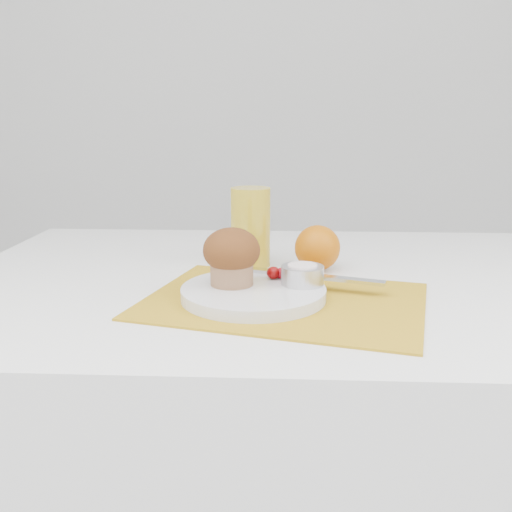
{
  "coord_description": "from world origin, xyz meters",
  "views": [
    {
      "loc": [
        -0.02,
        -0.91,
        1.02
      ],
      "look_at": [
        -0.07,
        -0.01,
        0.8
      ],
      "focal_mm": 40.0,
      "sensor_mm": 36.0,
      "label": 1
    }
  ],
  "objects_px": {
    "table": "(292,466)",
    "plate": "(253,293)",
    "muffin": "(232,255)",
    "orange": "(317,248)",
    "juice_glass": "(251,227)"
  },
  "relations": [
    {
      "from": "orange",
      "to": "juice_glass",
      "type": "xyz_separation_m",
      "value": [
        -0.12,
        0.03,
        0.03
      ]
    },
    {
      "from": "plate",
      "to": "muffin",
      "type": "xyz_separation_m",
      "value": [
        -0.03,
        0.01,
        0.05
      ]
    },
    {
      "from": "plate",
      "to": "orange",
      "type": "relative_size",
      "value": 2.67
    },
    {
      "from": "table",
      "to": "muffin",
      "type": "xyz_separation_m",
      "value": [
        -0.1,
        -0.12,
        0.44
      ]
    },
    {
      "from": "plate",
      "to": "orange",
      "type": "bearing_deg",
      "value": 59.88
    },
    {
      "from": "plate",
      "to": "juice_glass",
      "type": "bearing_deg",
      "value": 94.44
    },
    {
      "from": "table",
      "to": "juice_glass",
      "type": "bearing_deg",
      "value": 139.13
    },
    {
      "from": "orange",
      "to": "muffin",
      "type": "distance_m",
      "value": 0.22
    },
    {
      "from": "table",
      "to": "plate",
      "type": "relative_size",
      "value": 5.48
    },
    {
      "from": "table",
      "to": "plate",
      "type": "distance_m",
      "value": 0.42
    },
    {
      "from": "table",
      "to": "muffin",
      "type": "distance_m",
      "value": 0.47
    },
    {
      "from": "table",
      "to": "plate",
      "type": "bearing_deg",
      "value": -115.65
    },
    {
      "from": "table",
      "to": "orange",
      "type": "bearing_deg",
      "value": 48.26
    },
    {
      "from": "orange",
      "to": "muffin",
      "type": "relative_size",
      "value": 0.93
    },
    {
      "from": "plate",
      "to": "table",
      "type": "bearing_deg",
      "value": 64.35
    }
  ]
}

